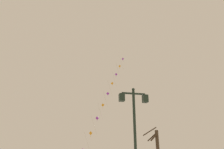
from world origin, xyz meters
TOP-DOWN VIEW (x-y plane):
  - twin_lantern_lamp_post at (1.86, 8.96)m, footprint 1.56×0.28m
  - kite_train at (2.51, 21.96)m, footprint 6.79×8.72m

SIDE VIEW (x-z plane):
  - twin_lantern_lamp_post at x=1.86m, z-range 0.98..6.06m
  - kite_train at x=2.51m, z-range 0.25..15.89m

